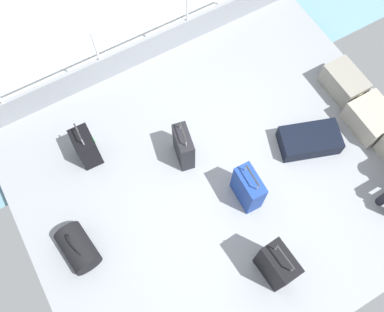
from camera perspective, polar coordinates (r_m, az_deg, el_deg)
name	(u,v)px	position (r m, az deg, el deg)	size (l,w,h in m)	color
ground_plane	(223,177)	(5.63, 4.17, -2.78)	(4.40, 5.20, 0.06)	gray
gunwale_port	(146,49)	(6.37, -6.22, 14.11)	(0.06, 5.20, 0.45)	gray
railing_port	(142,23)	(5.94, -6.78, 17.40)	(0.04, 4.20, 1.02)	silver
sea_wake	(111,11)	(7.69, -10.92, 18.64)	(12.00, 12.00, 0.01)	#6B99A8
cargo_crate_0	(344,83)	(6.42, 19.78, 9.29)	(0.64, 0.39, 0.35)	gray
cargo_crate_1	(371,119)	(6.24, 22.95, 4.66)	(0.63, 0.49, 0.36)	#9E9989
suitcase_0	(86,147)	(5.61, -14.07, 1.15)	(0.36, 0.27, 0.74)	black
suitcase_1	(184,147)	(5.43, -1.14, 1.23)	(0.44, 0.26, 0.73)	black
suitcase_2	(309,140)	(5.88, 15.54, 2.06)	(0.68, 0.89, 0.24)	black
suitcase_3	(248,188)	(5.26, 7.54, -4.34)	(0.45, 0.23, 0.74)	navy
suitcase_4	(277,266)	(5.03, 11.34, -14.27)	(0.46, 0.28, 0.86)	black
duffel_bag	(78,248)	(5.32, -15.11, -11.88)	(0.58, 0.41, 0.50)	black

